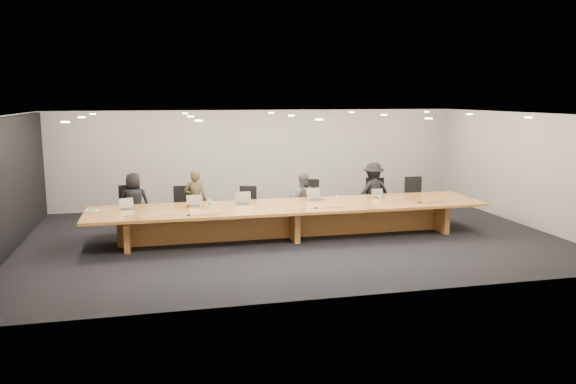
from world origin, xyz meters
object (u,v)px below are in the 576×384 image
(mic_right, at_px, (420,202))
(laptop_e, at_px, (379,194))
(chair_mid_right, at_px, (309,202))
(mic_left, at_px, (189,215))
(chair_far_right, at_px, (416,198))
(chair_far_left, at_px, (132,209))
(person_a, at_px, (134,203))
(mic_center, at_px, (316,208))
(chair_right, at_px, (375,199))
(laptop_b, at_px, (194,201))
(av_box, at_px, (130,215))
(water_bottle, at_px, (210,204))
(paper_cup_far, at_px, (380,197))
(laptop_d, at_px, (316,194))
(laptop_a, at_px, (128,204))
(chair_mid_left, at_px, (247,207))
(person_b, at_px, (195,200))
(conference_table, at_px, (291,215))
(amber_mug, at_px, (188,206))
(laptop_c, at_px, (244,198))
(person_d, at_px, (373,191))
(paper_cup_near, at_px, (337,198))
(person_c, at_px, (302,199))
(chair_left, at_px, (184,208))

(mic_right, bearing_deg, laptop_e, 132.24)
(chair_mid_right, xyz_separation_m, mic_left, (-3.10, -1.82, 0.19))
(chair_far_right, distance_m, mic_right, 1.76)
(chair_far_left, xyz_separation_m, person_a, (0.05, 0.07, 0.14))
(mic_center, bearing_deg, chair_right, 39.05)
(laptop_b, xyz_separation_m, av_box, (-1.36, -0.67, -0.11))
(water_bottle, distance_m, paper_cup_far, 4.13)
(laptop_d, xyz_separation_m, mic_left, (-3.06, -1.02, -0.13))
(laptop_a, bearing_deg, person_a, 65.41)
(paper_cup_far, xyz_separation_m, mic_left, (-4.63, -0.93, -0.03))
(laptop_a, bearing_deg, chair_mid_left, 0.37)
(chair_far_right, xyz_separation_m, person_b, (-5.75, 0.04, 0.18))
(paper_cup_far, bearing_deg, water_bottle, -176.54)
(conference_table, distance_m, amber_mug, 2.32)
(laptop_d, bearing_deg, amber_mug, 166.06)
(laptop_c, bearing_deg, amber_mug, -175.31)
(person_d, xyz_separation_m, laptop_b, (-4.67, -0.99, 0.13))
(chair_mid_left, relative_size, laptop_a, 3.23)
(person_a, distance_m, paper_cup_near, 4.80)
(chair_far_right, relative_size, laptop_a, 3.55)
(av_box, distance_m, mic_right, 6.51)
(chair_mid_left, xyz_separation_m, mic_right, (3.79, -1.69, 0.26))
(paper_cup_far, bearing_deg, laptop_e, 106.90)
(conference_table, relative_size, laptop_b, 27.10)
(person_c, relative_size, laptop_d, 3.57)
(conference_table, height_order, chair_mid_left, chair_mid_left)
(mic_center, bearing_deg, av_box, 178.33)
(mic_center, bearing_deg, person_c, 85.92)
(water_bottle, xyz_separation_m, mic_right, (4.82, -0.49, -0.08))
(chair_mid_right, bearing_deg, laptop_e, -10.96)
(chair_left, bearing_deg, amber_mug, -88.29)
(laptop_e, distance_m, mic_right, 1.06)
(person_c, distance_m, water_bottle, 2.62)
(chair_mid_right, bearing_deg, laptop_b, -144.37)
(chair_right, bearing_deg, chair_far_left, -162.12)
(chair_right, bearing_deg, person_a, -162.81)
(laptop_e, relative_size, mic_right, 2.25)
(chair_mid_left, xyz_separation_m, chair_right, (3.34, -0.07, 0.05))
(person_d, bearing_deg, paper_cup_near, 24.88)
(conference_table, height_order, person_d, person_d)
(amber_mug, relative_size, paper_cup_far, 1.05)
(conference_table, bearing_deg, mic_left, -165.22)
(chair_right, distance_m, mic_right, 1.70)
(chair_far_left, height_order, mic_center, chair_far_left)
(chair_right, distance_m, amber_mug, 4.94)
(conference_table, distance_m, chair_far_left, 3.74)
(chair_right, height_order, laptop_a, chair_right)
(mic_center, bearing_deg, amber_mug, 166.28)
(person_a, distance_m, water_bottle, 2.06)
(chair_left, relative_size, av_box, 4.99)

